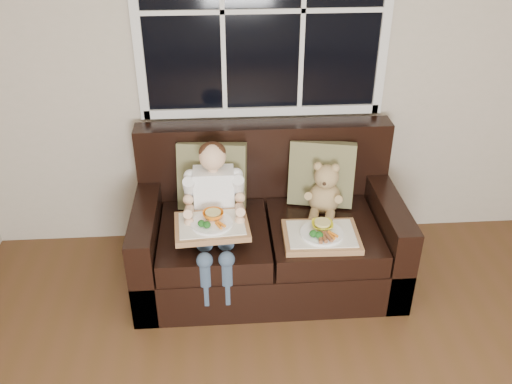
{
  "coord_description": "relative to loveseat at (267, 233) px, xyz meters",
  "views": [
    {
      "loc": [
        -0.58,
        -0.94,
        2.38
      ],
      "look_at": [
        -0.38,
        1.85,
        0.73
      ],
      "focal_mm": 38.0,
      "sensor_mm": 36.0,
      "label": 1
    }
  ],
  "objects": [
    {
      "name": "child",
      "position": [
        -0.34,
        -0.12,
        0.33
      ],
      "size": [
        0.37,
        0.59,
        0.83
      ],
      "color": "white",
      "rests_on": "loveseat"
    },
    {
      "name": "window_back",
      "position": [
        0.0,
        0.46,
        1.34
      ],
      "size": [
        1.62,
        0.04,
        1.37
      ],
      "color": "black",
      "rests_on": "room_walls"
    },
    {
      "name": "tray_right",
      "position": [
        0.3,
        -0.29,
        0.17
      ],
      "size": [
        0.47,
        0.36,
        0.1
      ],
      "rotation": [
        0.0,
        0.0,
        -0.03
      ],
      "color": "#AA7A4D",
      "rests_on": "loveseat"
    },
    {
      "name": "room_walls",
      "position": [
        0.3,
        -2.02,
        1.28
      ],
      "size": [
        4.52,
        5.02,
        2.71
      ],
      "color": "#BFB09E",
      "rests_on": "ground"
    },
    {
      "name": "pillow_left",
      "position": [
        -0.35,
        0.15,
        0.36
      ],
      "size": [
        0.47,
        0.26,
        0.46
      ],
      "rotation": [
        -0.21,
        0.0,
        -0.14
      ],
      "color": "#6D6943",
      "rests_on": "loveseat"
    },
    {
      "name": "tray_left",
      "position": [
        -0.36,
        -0.27,
        0.27
      ],
      "size": [
        0.46,
        0.36,
        0.1
      ],
      "rotation": [
        0.0,
        0.0,
        0.07
      ],
      "color": "#AA7A4D",
      "rests_on": "child"
    },
    {
      "name": "loveseat",
      "position": [
        0.0,
        0.0,
        0.0
      ],
      "size": [
        1.7,
        0.92,
        0.96
      ],
      "color": "black",
      "rests_on": "ground"
    },
    {
      "name": "pillow_right",
      "position": [
        0.37,
        0.15,
        0.36
      ],
      "size": [
        0.46,
        0.29,
        0.44
      ],
      "rotation": [
        -0.21,
        0.0,
        -0.23
      ],
      "color": "#6D6943",
      "rests_on": "loveseat"
    },
    {
      "name": "teddy_bear",
      "position": [
        0.38,
        0.02,
        0.29
      ],
      "size": [
        0.25,
        0.3,
        0.37
      ],
      "rotation": [
        0.0,
        0.0,
        -0.28
      ],
      "color": "#A28856",
      "rests_on": "loveseat"
    }
  ]
}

